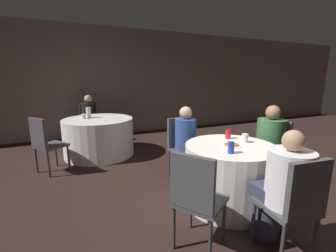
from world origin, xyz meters
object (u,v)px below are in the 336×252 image
(chair_near_southwest, at_px, (196,194))
(person_black_shirt, at_px, (90,120))
(chair_far_southwest, at_px, (45,140))
(soda_can_blue, at_px, (231,148))
(chair_far_north, at_px, (89,119))
(soda_can_red, at_px, (228,134))
(person_blue_shirt, at_px, (189,144))
(chair_near_south, at_px, (296,201))
(chair_near_east, at_px, (273,146))
(person_green_jacket, at_px, (267,145))
(person_white_shirt, at_px, (281,188))
(table_far, at_px, (99,137))
(bottle_far, at_px, (89,113))
(table_near, at_px, (229,174))
(chair_near_north, at_px, (181,142))
(pizza_plate_near, at_px, (232,145))

(chair_near_southwest, xyz_separation_m, person_black_shirt, (-0.51, 3.93, 0.02))
(chair_far_southwest, relative_size, soda_can_blue, 7.51)
(chair_near_southwest, relative_size, chair_far_north, 1.00)
(soda_can_blue, bearing_deg, soda_can_red, 54.55)
(chair_far_north, height_order, person_blue_shirt, person_blue_shirt)
(chair_near_south, xyz_separation_m, person_black_shirt, (-1.19, 4.34, 0.02))
(chair_near_east, distance_m, person_green_jacket, 0.16)
(person_blue_shirt, distance_m, person_white_shirt, 1.54)
(table_far, xyz_separation_m, person_white_shirt, (1.13, -3.27, 0.21))
(person_blue_shirt, bearing_deg, table_far, -68.67)
(person_white_shirt, distance_m, person_black_shirt, 4.35)
(person_white_shirt, bearing_deg, bottle_far, 116.59)
(table_near, height_order, chair_near_southwest, chair_near_southwest)
(chair_near_north, height_order, chair_far_southwest, same)
(bottle_far, bearing_deg, soda_can_blue, -67.66)
(chair_far_southwest, relative_size, person_blue_shirt, 0.83)
(chair_far_southwest, bearing_deg, chair_far_north, 119.88)
(chair_near_north, distance_m, person_green_jacket, 1.22)
(person_blue_shirt, bearing_deg, table_near, 90.00)
(person_green_jacket, bearing_deg, table_near, 90.00)
(soda_can_red, bearing_deg, chair_near_north, 116.51)
(table_far, xyz_separation_m, chair_far_southwest, (-0.89, -0.62, 0.18))
(chair_near_north, relative_size, chair_far_southwest, 1.00)
(chair_near_north, relative_size, bottle_far, 4.36)
(chair_near_east, relative_size, person_white_shirt, 0.83)
(person_white_shirt, bearing_deg, person_blue_shirt, 98.29)
(table_far, xyz_separation_m, chair_near_east, (2.14, -2.29, 0.18))
(chair_far_southwest, bearing_deg, chair_near_north, 29.19)
(chair_far_north, bearing_deg, chair_near_southwest, 92.50)
(chair_near_north, distance_m, bottle_far, 2.12)
(chair_near_north, relative_size, person_green_jacket, 0.80)
(chair_near_east, distance_m, person_black_shirt, 3.89)
(chair_near_southwest, bearing_deg, table_far, 153.77)
(chair_near_south, height_order, person_green_jacket, person_green_jacket)
(chair_near_east, bearing_deg, person_blue_shirt, 50.17)
(soda_can_red, height_order, bottle_far, bottle_far)
(table_far, distance_m, chair_near_south, 3.61)
(person_green_jacket, xyz_separation_m, bottle_far, (-2.14, 2.50, 0.24))
(chair_near_north, bearing_deg, person_black_shirt, -76.17)
(chair_near_south, bearing_deg, table_near, 90.00)
(chair_near_east, bearing_deg, soda_can_red, 73.28)
(chair_near_north, distance_m, chair_near_south, 1.88)
(soda_can_blue, bearing_deg, table_far, 110.86)
(bottle_far, bearing_deg, person_white_shirt, -69.58)
(chair_near_north, bearing_deg, pizza_plate_near, 90.24)
(chair_near_south, bearing_deg, person_black_shirt, 111.47)
(table_far, relative_size, chair_near_south, 1.46)
(chair_near_south, relative_size, chair_far_north, 1.00)
(chair_near_north, relative_size, chair_near_east, 1.00)
(person_green_jacket, height_order, person_blue_shirt, person_green_jacket)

